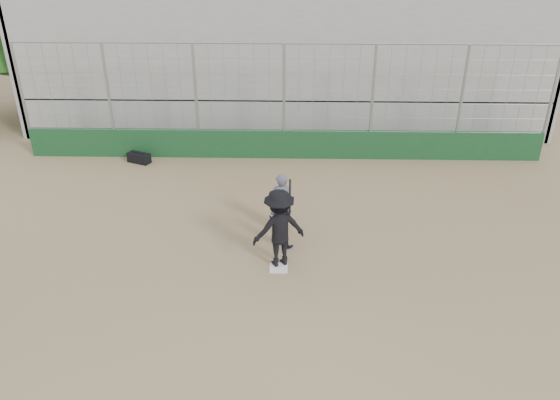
{
  "coord_description": "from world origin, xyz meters",
  "views": [
    {
      "loc": [
        0.3,
        -11.06,
        7.56
      ],
      "look_at": [
        0.0,
        1.4,
        1.15
      ],
      "focal_mm": 35.0,
      "sensor_mm": 36.0,
      "label": 1
    }
  ],
  "objects_px": {
    "catcher_crouched": "(281,229)",
    "equipment_bag": "(139,158)",
    "batter_at_plate": "(279,228)",
    "umpire": "(281,206)"
  },
  "relations": [
    {
      "from": "batter_at_plate",
      "to": "catcher_crouched",
      "type": "height_order",
      "value": "batter_at_plate"
    },
    {
      "from": "catcher_crouched",
      "to": "equipment_bag",
      "type": "distance_m",
      "value": 7.38
    },
    {
      "from": "catcher_crouched",
      "to": "equipment_bag",
      "type": "height_order",
      "value": "catcher_crouched"
    },
    {
      "from": "batter_at_plate",
      "to": "umpire",
      "type": "bearing_deg",
      "value": 89.96
    },
    {
      "from": "batter_at_plate",
      "to": "catcher_crouched",
      "type": "relative_size",
      "value": 2.17
    },
    {
      "from": "umpire",
      "to": "equipment_bag",
      "type": "distance_m",
      "value": 6.85
    },
    {
      "from": "umpire",
      "to": "equipment_bag",
      "type": "bearing_deg",
      "value": -57.61
    },
    {
      "from": "equipment_bag",
      "to": "catcher_crouched",
      "type": "bearing_deg",
      "value": -46.47
    },
    {
      "from": "equipment_bag",
      "to": "batter_at_plate",
      "type": "bearing_deg",
      "value": -50.8
    },
    {
      "from": "batter_at_plate",
      "to": "equipment_bag",
      "type": "height_order",
      "value": "batter_at_plate"
    }
  ]
}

